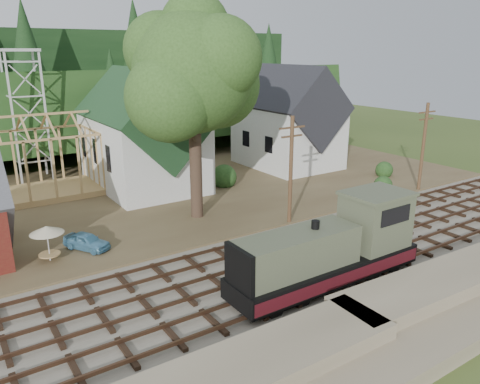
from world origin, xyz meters
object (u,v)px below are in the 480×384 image
locomotive (333,250)px  car_blue (87,241)px  car_red (328,151)px  patio_set (47,231)px

locomotive → car_blue: (-9.94, 11.46, -1.22)m
car_red → locomotive: bearing=140.7°
locomotive → patio_set: bearing=138.0°
car_blue → patio_set: size_ratio=1.43×
locomotive → car_blue: 15.22m
car_red → patio_set: 36.29m
car_red → car_blue: bearing=114.2°
patio_set → locomotive: bearing=-42.0°
car_blue → car_red: 33.93m
car_blue → patio_set: (-2.32, -0.43, 1.32)m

